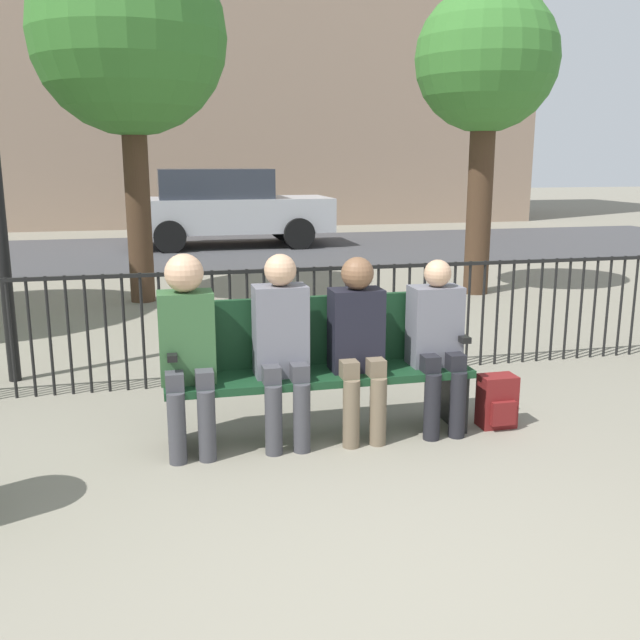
{
  "coord_description": "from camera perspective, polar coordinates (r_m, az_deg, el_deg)",
  "views": [
    {
      "loc": [
        -1.04,
        -2.4,
        1.82
      ],
      "look_at": [
        0.0,
        1.98,
        0.8
      ],
      "focal_mm": 40.0,
      "sensor_mm": 36.0,
      "label": 1
    }
  ],
  "objects": [
    {
      "name": "street_surface",
      "position": [
        14.55,
        -9.21,
        5.44
      ],
      "size": [
        24.0,
        6.0,
        0.01
      ],
      "color": "#3D3D3F",
      "rests_on": "ground"
    },
    {
      "name": "seated_person_0",
      "position": [
        4.47,
        -10.59,
        -1.72
      ],
      "size": [
        0.34,
        0.39,
        1.26
      ],
      "color": "#3D3D42",
      "rests_on": "ground"
    },
    {
      "name": "backpack",
      "position": [
        5.1,
        14.0,
        -6.37
      ],
      "size": [
        0.25,
        0.21,
        0.37
      ],
      "color": "maroon",
      "rests_on": "ground"
    },
    {
      "name": "tree_1",
      "position": [
        9.56,
        -15.05,
        20.94
      ],
      "size": [
        2.39,
        2.39,
        4.47
      ],
      "color": "#422D1E",
      "rests_on": "ground"
    },
    {
      "name": "tree_0",
      "position": [
        10.03,
        13.15,
        19.23
      ],
      "size": [
        1.86,
        1.86,
        4.01
      ],
      "color": "#422D1E",
      "rests_on": "ground"
    },
    {
      "name": "fence_railing",
      "position": [
        5.91,
        -3.08,
        0.44
      ],
      "size": [
        9.01,
        0.03,
        0.95
      ],
      "color": "black",
      "rests_on": "ground"
    },
    {
      "name": "park_bench",
      "position": [
        4.76,
        -0.23,
        -3.29
      ],
      "size": [
        2.02,
        0.45,
        0.92
      ],
      "color": "#14381E",
      "rests_on": "ground"
    },
    {
      "name": "parked_car_0",
      "position": [
        15.33,
        -7.53,
        9.01
      ],
      "size": [
        4.2,
        1.94,
        1.62
      ],
      "color": "#B7B7BC",
      "rests_on": "ground"
    },
    {
      "name": "seated_person_3",
      "position": [
        4.84,
        9.36,
        -1.39
      ],
      "size": [
        0.34,
        0.39,
        1.17
      ],
      "color": "black",
      "rests_on": "ground"
    },
    {
      "name": "seated_person_2",
      "position": [
        4.66,
        3.05,
        -1.45
      ],
      "size": [
        0.34,
        0.39,
        1.21
      ],
      "color": "brown",
      "rests_on": "ground"
    },
    {
      "name": "ground_plane",
      "position": [
        3.19,
        8.9,
        -22.21
      ],
      "size": [
        80.0,
        80.0,
        0.0
      ],
      "primitive_type": "plane",
      "color": "gray"
    },
    {
      "name": "seated_person_1",
      "position": [
        4.54,
        -3.07,
        -1.64
      ],
      "size": [
        0.34,
        0.39,
        1.24
      ],
      "color": "#3D3D42",
      "rests_on": "ground"
    }
  ]
}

